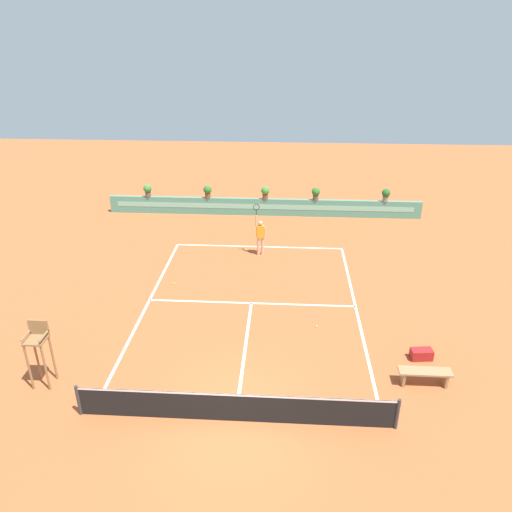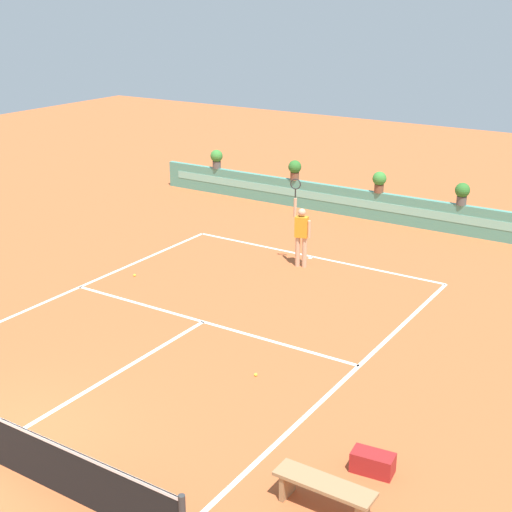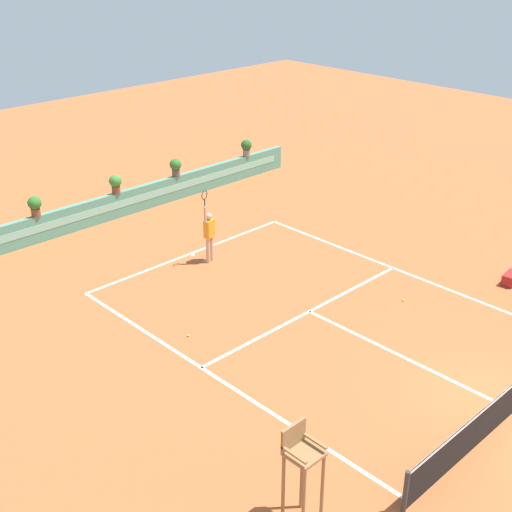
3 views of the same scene
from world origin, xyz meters
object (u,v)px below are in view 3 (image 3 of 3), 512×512
at_px(tennis_ball_near_baseline, 188,335).
at_px(potted_plant_left, 35,205).
at_px(potted_plant_centre, 115,183).
at_px(umpire_chair, 301,465).
at_px(potted_plant_far_right, 246,147).
at_px(potted_plant_right, 176,166).
at_px(tennis_player, 209,233).
at_px(tennis_ball_mid_court, 404,300).
at_px(gear_bag, 511,278).

height_order(tennis_ball_near_baseline, potted_plant_left, potted_plant_left).
bearing_deg(potted_plant_centre, umpire_chair, -111.95).
distance_m(potted_plant_left, potted_plant_far_right, 10.12).
bearing_deg(potted_plant_right, potted_plant_left, 180.00).
xyz_separation_m(tennis_ball_near_baseline, potted_plant_left, (0.19, 8.60, 1.38)).
bearing_deg(potted_plant_left, tennis_ball_near_baseline, -91.24).
height_order(umpire_chair, tennis_ball_near_baseline, umpire_chair).
height_order(umpire_chair, potted_plant_left, umpire_chair).
xyz_separation_m(tennis_player, tennis_ball_mid_court, (2.39, -6.12, -1.02)).
height_order(tennis_ball_mid_court, potted_plant_left, potted_plant_left).
bearing_deg(potted_plant_centre, potted_plant_far_right, 0.00).
bearing_deg(tennis_ball_near_baseline, gear_bag, -26.47).
relative_size(potted_plant_left, potted_plant_far_right, 1.00).
distance_m(tennis_player, tennis_ball_near_baseline, 4.85).
bearing_deg(potted_plant_left, tennis_player, -58.46).
xyz_separation_m(umpire_chair, tennis_ball_near_baseline, (2.59, 6.53, -1.31)).
relative_size(umpire_chair, potted_plant_left, 2.96).
relative_size(tennis_ball_near_baseline, tennis_ball_mid_court, 1.00).
bearing_deg(potted_plant_right, potted_plant_far_right, 0.00).
distance_m(potted_plant_right, potted_plant_left, 6.19).
bearing_deg(tennis_ball_near_baseline, potted_plant_left, 88.76).
relative_size(gear_bag, potted_plant_left, 0.97).
distance_m(gear_bag, potted_plant_right, 13.58).
relative_size(tennis_player, potted_plant_right, 3.57).
xyz_separation_m(tennis_ball_near_baseline, tennis_ball_mid_court, (5.90, -2.94, 0.00)).
xyz_separation_m(gear_bag, potted_plant_right, (-2.89, 13.21, 1.23)).
xyz_separation_m(gear_bag, potted_plant_far_right, (1.05, 13.21, 1.23)).
xyz_separation_m(tennis_player, potted_plant_left, (-3.33, 5.42, 0.36)).
bearing_deg(potted_plant_left, gear_bag, -55.51).
bearing_deg(gear_bag, tennis_player, 126.43).
bearing_deg(umpire_chair, tennis_ball_near_baseline, 68.36).
bearing_deg(tennis_player, potted_plant_far_right, 38.57).
bearing_deg(potted_plant_right, tennis_player, -117.87).
relative_size(tennis_ball_mid_court, potted_plant_left, 0.09).
bearing_deg(tennis_ball_near_baseline, potted_plant_far_right, 39.83).
relative_size(tennis_player, tennis_ball_near_baseline, 38.01).
xyz_separation_m(gear_bag, tennis_ball_mid_court, (-3.36, 1.67, -0.15)).
height_order(tennis_ball_near_baseline, potted_plant_right, potted_plant_right).
bearing_deg(umpire_chair, potted_plant_far_right, 49.54).
bearing_deg(tennis_ball_mid_court, tennis_player, 111.34).
xyz_separation_m(umpire_chair, potted_plant_centre, (6.10, 15.13, 0.07)).
bearing_deg(gear_bag, potted_plant_left, 124.49).
height_order(tennis_ball_mid_court, potted_plant_right, potted_plant_right).
bearing_deg(potted_plant_left, potted_plant_right, 0.00).
distance_m(umpire_chair, gear_bag, 12.06).
height_order(potted_plant_left, potted_plant_far_right, same).
bearing_deg(potted_plant_right, tennis_ball_near_baseline, -126.57).
bearing_deg(potted_plant_far_right, tennis_player, -141.43).
distance_m(tennis_ball_near_baseline, potted_plant_right, 10.80).
bearing_deg(potted_plant_far_right, potted_plant_left, 180.00).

